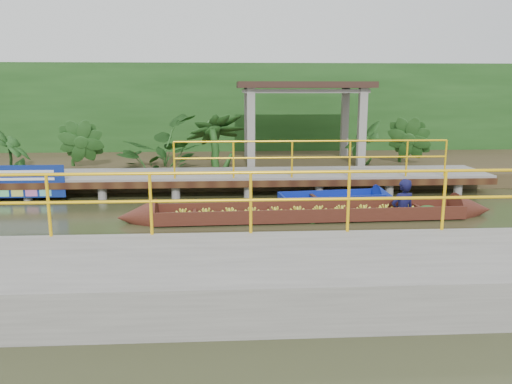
{
  "coord_description": "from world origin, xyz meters",
  "views": [
    {
      "loc": [
        0.43,
        -10.89,
        2.95
      ],
      "look_at": [
        1.09,
        0.5,
        0.6
      ],
      "focal_mm": 35.0,
      "sensor_mm": 36.0,
      "label": 1
    }
  ],
  "objects": [
    {
      "name": "near_dock",
      "position": [
        1.0,
        -4.2,
        0.3
      ],
      "size": [
        18.0,
        2.4,
        1.73
      ],
      "color": "slate",
      "rests_on": "ground"
    },
    {
      "name": "ground",
      "position": [
        0.0,
        0.0,
        0.0
      ],
      "size": [
        80.0,
        80.0,
        0.0
      ],
      "primitive_type": "plane",
      "color": "#2B2F17",
      "rests_on": "ground"
    },
    {
      "name": "far_dock",
      "position": [
        0.02,
        3.43,
        0.48
      ],
      "size": [
        16.0,
        2.06,
        1.66
      ],
      "color": "slate",
      "rests_on": "ground"
    },
    {
      "name": "land_strip",
      "position": [
        0.0,
        7.5,
        0.23
      ],
      "size": [
        30.0,
        8.0,
        0.45
      ],
      "primitive_type": "cube",
      "color": "#372D1B",
      "rests_on": "ground"
    },
    {
      "name": "tropical_plants",
      "position": [
        -0.14,
        5.3,
        1.14
      ],
      "size": [
        14.11,
        1.11,
        1.38
      ],
      "color": "#194115",
      "rests_on": "ground"
    },
    {
      "name": "vendor_boat",
      "position": [
        2.69,
        0.26,
        0.24
      ],
      "size": [
        8.82,
        1.18,
        2.04
      ],
      "rotation": [
        0.0,
        0.0,
        0.03
      ],
      "color": "#3D1A10",
      "rests_on": "ground"
    },
    {
      "name": "moored_blue_boat",
      "position": [
        3.85,
        1.66,
        0.13
      ],
      "size": [
        3.17,
        1.14,
        0.74
      ],
      "rotation": [
        0.0,
        0.0,
        0.11
      ],
      "color": "navy",
      "rests_on": "ground"
    },
    {
      "name": "pavilion",
      "position": [
        3.0,
        6.3,
        2.82
      ],
      "size": [
        4.4,
        3.0,
        3.0
      ],
      "color": "slate",
      "rests_on": "ground"
    },
    {
      "name": "blue_banner",
      "position": [
        -5.32,
        2.48,
        0.56
      ],
      "size": [
        2.81,
        0.04,
        0.88
      ],
      "color": "navy",
      "rests_on": "ground"
    },
    {
      "name": "foliage_backdrop",
      "position": [
        0.0,
        10.0,
        2.0
      ],
      "size": [
        30.0,
        0.8,
        4.0
      ],
      "primitive_type": "cube",
      "color": "#194115",
      "rests_on": "ground"
    }
  ]
}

